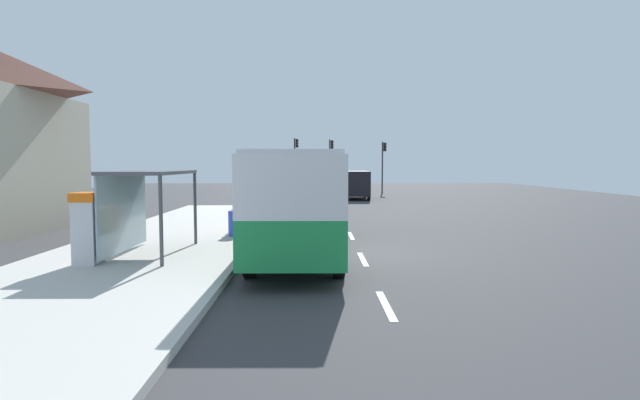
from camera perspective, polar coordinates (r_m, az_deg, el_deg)
The scene contains 23 objects.
ground_plane at distance 30.26m, azimuth 1.69°, elevation -1.43°, with size 56.00×92.00×0.04m, color #38383A.
sidewalk_platform at distance 19.03m, azimuth -16.49°, elevation -4.53°, with size 6.20×30.00×0.18m, color beige.
lane_stripe_seg_0 at distance 10.59m, azimuth 7.45°, elevation -11.71°, with size 0.16×2.20×0.01m, color silver.
lane_stripe_seg_1 at distance 15.43m, azimuth 4.84°, elevation -6.68°, with size 0.16×2.20×0.01m, color silver.
lane_stripe_seg_2 at distance 20.35m, azimuth 3.51°, elevation -4.05°, with size 0.16×2.20×0.01m, color silver.
lane_stripe_seg_3 at distance 25.30m, azimuth 2.70°, elevation -2.45°, with size 0.16×2.20×0.01m, color silver.
lane_stripe_seg_4 at distance 30.26m, azimuth 2.16°, elevation -1.38°, with size 0.16×2.20×0.01m, color silver.
lane_stripe_seg_5 at distance 35.24m, azimuth 1.77°, elevation -0.61°, with size 0.16×2.20×0.01m, color silver.
lane_stripe_seg_6 at distance 40.22m, azimuth 1.48°, elevation -0.02°, with size 0.16×2.20×0.01m, color silver.
lane_stripe_seg_7 at distance 45.21m, azimuth 1.25°, elevation 0.43°, with size 0.16×2.20×0.01m, color silver.
bus at distance 16.44m, azimuth -2.38°, elevation 0.45°, with size 2.58×11.02×3.21m.
white_van at distance 41.78m, azimuth 4.08°, elevation 1.96°, with size 2.13×5.24×2.30m.
sedan_near at distance 50.14m, azimuth 3.42°, elevation 1.68°, with size 1.90×4.43×1.52m.
sedan_far at distance 56.40m, azimuth 2.98°, elevation 1.95°, with size 2.00×4.48×1.52m.
ticket_machine at distance 14.99m, azimuth -24.75°, elevation -2.85°, with size 0.66×0.76×1.94m.
recycling_bin_blue at distance 19.30m, azimuth -9.54°, elevation -2.60°, with size 0.52×0.52×0.95m, color blue.
recycling_bin_orange at distance 19.99m, azimuth -9.23°, elevation -2.37°, with size 0.52×0.52×0.95m, color orange.
recycling_bin_yellow at distance 20.68m, azimuth -8.94°, elevation -2.15°, with size 0.52×0.52×0.95m, color yellow.
recycling_bin_red at distance 21.37m, azimuth -8.66°, elevation -1.95°, with size 0.52×0.52×0.95m, color red.
traffic_light_near_side at distance 49.80m, azimuth 7.17°, elevation 4.58°, with size 0.49×0.28×5.04m.
traffic_light_far_side at distance 50.19m, azimuth -2.77°, elevation 4.87°, with size 0.49×0.28×5.43m.
traffic_light_median at distance 50.98m, azimuth 1.21°, elevation 4.80°, with size 0.49×0.28×5.34m.
bus_shelter at distance 16.04m, azimuth -19.56°, elevation 1.04°, with size 1.80×4.00×2.50m.
Camera 1 is at (-1.20, -16.09, 2.88)m, focal length 28.37 mm.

